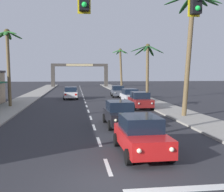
{
  "coord_description": "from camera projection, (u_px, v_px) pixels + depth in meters",
  "views": [
    {
      "loc": [
        -1.21,
        -8.61,
        3.59
      ],
      "look_at": [
        0.99,
        8.0,
        2.2
      ],
      "focal_mm": 44.81,
      "sensor_mm": 36.0,
      "label": 1
    }
  ],
  "objects": [
    {
      "name": "ground_plane",
      "position": [
        114.0,
        185.0,
        8.96
      ],
      "size": [
        220.0,
        220.0,
        0.0
      ],
      "primitive_type": "plane",
      "color": "#2D2D33"
    },
    {
      "name": "sidewalk_right",
      "position": [
        161.0,
        106.0,
        29.73
      ],
      "size": [
        3.2,
        110.0,
        0.14
      ],
      "primitive_type": "cube",
      "color": "#9E998E",
      "rests_on": "ground"
    },
    {
      "name": "sidewalk_left",
      "position": [
        8.0,
        108.0,
        27.7
      ],
      "size": [
        3.2,
        110.0,
        0.14
      ],
      "primitive_type": "cube",
      "color": "#9E998E",
      "rests_on": "ground"
    },
    {
      "name": "lane_markings",
      "position": [
        91.0,
        107.0,
        29.18
      ],
      "size": [
        4.28,
        88.86,
        0.01
      ],
      "color": "silver",
      "rests_on": "ground"
    },
    {
      "name": "traffic_signal_mast",
      "position": [
        200.0,
        22.0,
        9.37
      ],
      "size": [
        11.24,
        0.41,
        7.34
      ],
      "color": "#2D2D33",
      "rests_on": "ground"
    },
    {
      "name": "sedan_lead_at_stop_bar",
      "position": [
        141.0,
        135.0,
        12.41
      ],
      "size": [
        2.0,
        4.47,
        1.68
      ],
      "color": "red",
      "rests_on": "ground"
    },
    {
      "name": "sedan_third_in_queue",
      "position": [
        120.0,
        113.0,
        18.96
      ],
      "size": [
        2.0,
        4.47,
        1.68
      ],
      "color": "black",
      "rests_on": "ground"
    },
    {
      "name": "sedan_oncoming_far",
      "position": [
        71.0,
        93.0,
        38.36
      ],
      "size": [
        1.96,
        4.46,
        1.68
      ],
      "color": "silver",
      "rests_on": "ground"
    },
    {
      "name": "sedan_parked_nearest_kerb",
      "position": [
        130.0,
        96.0,
        33.66
      ],
      "size": [
        2.02,
        4.48,
        1.68
      ],
      "color": "silver",
      "rests_on": "ground"
    },
    {
      "name": "sedan_parked_mid_kerb",
      "position": [
        118.0,
        91.0,
        41.89
      ],
      "size": [
        2.08,
        4.5,
        1.68
      ],
      "color": "#4C515B",
      "rests_on": "ground"
    },
    {
      "name": "sedan_parked_far_kerb",
      "position": [
        140.0,
        100.0,
        28.09
      ],
      "size": [
        1.96,
        4.46,
        1.68
      ],
      "color": "maroon",
      "rests_on": "ground"
    },
    {
      "name": "palm_left_third",
      "position": [
        8.0,
        51.0,
        28.66
      ],
      "size": [
        3.14,
        3.17,
        8.08
      ],
      "color": "brown",
      "rests_on": "ground"
    },
    {
      "name": "palm_right_second",
      "position": [
        191.0,
        31.0,
        22.17
      ],
      "size": [
        4.67,
        4.29,
        10.05
      ],
      "color": "brown",
      "rests_on": "ground"
    },
    {
      "name": "palm_right_third",
      "position": [
        147.0,
        61.0,
        37.61
      ],
      "size": [
        4.58,
        4.04,
        7.5
      ],
      "color": "brown",
      "rests_on": "ground"
    },
    {
      "name": "palm_right_farthest",
      "position": [
        121.0,
        62.0,
        52.69
      ],
      "size": [
        3.02,
        3.12,
        8.18
      ],
      "color": "brown",
      "rests_on": "ground"
    },
    {
      "name": "town_gateway_arch",
      "position": [
        80.0,
        72.0,
        71.05
      ],
      "size": [
        14.34,
        0.9,
        5.94
      ],
      "color": "#423D38",
      "rests_on": "ground"
    }
  ]
}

